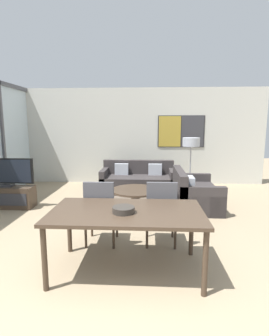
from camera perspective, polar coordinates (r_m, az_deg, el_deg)
name	(u,v)px	position (r m, az deg, el deg)	size (l,w,h in m)	color
ground_plane	(101,336)	(2.63, -7.38, -32.54)	(24.00, 24.00, 0.00)	#9E896B
wall_back	(137,136)	(7.82, 0.57, 6.92)	(7.51, 0.09, 2.80)	silver
area_rug	(136,207)	(5.70, 0.22, -8.39)	(2.53, 1.95, 0.01)	#706051
tv_console	(5,197)	(6.25, -26.32, -5.66)	(1.21, 0.40, 0.46)	#423326
television	(3,172)	(6.15, -26.68, -0.86)	(1.29, 0.20, 0.60)	#2D2D33
sofa_main	(138,181)	(6.94, 0.79, -2.86)	(1.91, 0.88, 0.79)	#383333
sofa_side	(192,194)	(5.79, 12.51, -5.61)	(0.88, 1.46, 0.79)	#383333
coffee_table	(136,194)	(5.62, 0.22, -5.62)	(1.04, 1.04, 0.38)	#423326
dining_table	(127,216)	(3.13, -1.68, -10.40)	(1.79, 0.99, 0.76)	#423326
dining_chair_left	(101,211)	(3.86, -7.40, -9.18)	(0.46, 0.46, 0.97)	#4C4C51
dining_chair_centre	(161,211)	(3.84, 5.81, -9.27)	(0.46, 0.46, 0.97)	#4C4C51
fruit_bowl	(123,209)	(3.02, -2.41, -8.97)	(0.26, 0.26, 0.07)	#332D28
floor_lamp	(191,145)	(6.78, 12.21, 4.92)	(0.43, 0.43, 1.42)	#2D2D33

